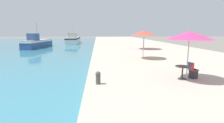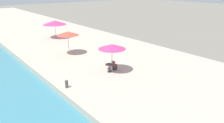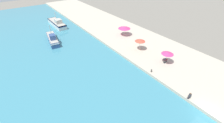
{
  "view_description": "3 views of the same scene",
  "coord_description": "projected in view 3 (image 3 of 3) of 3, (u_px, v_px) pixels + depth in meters",
  "views": [
    {
      "loc": [
        0.64,
        2.82,
        3.2
      ],
      "look_at": [
        1.5,
        13.23,
        1.35
      ],
      "focal_mm": 28.0,
      "sensor_mm": 36.0,
      "label": 1
    },
    {
      "loc": [
        -6.17,
        -2.93,
        8.08
      ],
      "look_at": [
        5.46,
        11.7,
        1.55
      ],
      "focal_mm": 35.0,
      "sensor_mm": 36.0,
      "label": 2
    },
    {
      "loc": [
        -19.06,
        -2.98,
        18.67
      ],
      "look_at": [
        -4.0,
        18.0,
        1.15
      ],
      "focal_mm": 24.0,
      "sensor_mm": 36.0,
      "label": 3
    }
  ],
  "objects": [
    {
      "name": "ground_plane",
      "position": [
        207.0,
        116.0,
        21.68
      ],
      "size": [
        200.0,
        200.0,
        0.0
      ],
      "primitive_type": "plane",
      "color": "slate"
    },
    {
      "name": "quay_promenade",
      "position": [
        108.0,
        26.0,
        50.26
      ],
      "size": [
        16.0,
        90.0,
        0.55
      ],
      "color": "#BCB29E",
      "rests_on": "ground_plane"
    },
    {
      "name": "fishing_boat_near",
      "position": [
        53.0,
        39.0,
        40.61
      ],
      "size": [
        3.28,
        9.06,
        4.73
      ],
      "rotation": [
        0.0,
        0.0,
        -0.14
      ],
      "color": "navy",
      "rests_on": "water_basin"
    },
    {
      "name": "fishing_boat_mid",
      "position": [
        57.0,
        23.0,
        50.72
      ],
      "size": [
        3.05,
        11.05,
        4.75
      ],
      "rotation": [
        0.0,
        0.0,
        0.03
      ],
      "color": "silver",
      "rests_on": "water_basin"
    },
    {
      "name": "cafe_umbrella_pink",
      "position": [
        168.0,
        53.0,
        30.52
      ],
      "size": [
        2.47,
        2.47,
        2.62
      ],
      "color": "#B7B7B7",
      "rests_on": "quay_promenade"
    },
    {
      "name": "cafe_umbrella_white",
      "position": [
        140.0,
        40.0,
        35.25
      ],
      "size": [
        2.45,
        2.45,
        2.65
      ],
      "color": "#B7B7B7",
      "rests_on": "quay_promenade"
    },
    {
      "name": "cafe_umbrella_striped",
      "position": [
        124.0,
        27.0,
        42.36
      ],
      "size": [
        3.47,
        3.47,
        2.62
      ],
      "color": "#B7B7B7",
      "rests_on": "quay_promenade"
    },
    {
      "name": "cafe_table",
      "position": [
        165.0,
        61.0,
        31.55
      ],
      "size": [
        0.8,
        0.8,
        0.74
      ],
      "color": "#333338",
      "rests_on": "quay_promenade"
    },
    {
      "name": "cafe_chair_left",
      "position": [
        166.0,
        60.0,
        32.12
      ],
      "size": [
        0.51,
        0.49,
        0.91
      ],
      "rotation": [
        0.0,
        0.0,
        -1.34
      ],
      "color": "#2D2D33",
      "rests_on": "quay_promenade"
    },
    {
      "name": "cafe_chair_right",
      "position": [
        166.0,
        60.0,
        32.11
      ],
      "size": [
        0.5,
        0.48,
        0.91
      ],
      "rotation": [
        0.0,
        0.0,
        -1.36
      ],
      "color": "#2D2D33",
      "rests_on": "quay_promenade"
    },
    {
      "name": "person_at_quay",
      "position": [
        190.0,
        96.0,
        23.51
      ],
      "size": [
        0.56,
        0.36,
        1.04
      ],
      "color": "#232328",
      "rests_on": "quay_promenade"
    },
    {
      "name": "mooring_bollard",
      "position": [
        151.0,
        70.0,
        29.08
      ],
      "size": [
        0.26,
        0.26,
        0.65
      ],
      "color": "#4C4742",
      "rests_on": "quay_promenade"
    }
  ]
}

